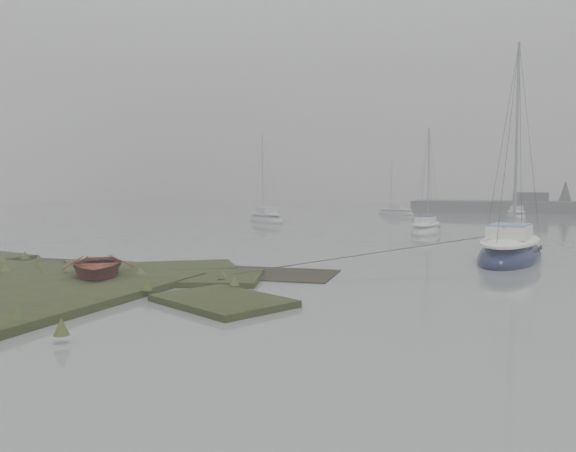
{
  "coord_description": "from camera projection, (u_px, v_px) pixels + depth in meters",
  "views": [
    {
      "loc": [
        7.56,
        -13.65,
        3.13
      ],
      "look_at": [
        0.55,
        4.14,
        1.8
      ],
      "focal_mm": 35.0,
      "sensor_mm": 36.0,
      "label": 1
    }
  ],
  "objects": [
    {
      "name": "sailboat_white",
      "position": [
        426.0,
        230.0,
        38.1
      ],
      "size": [
        1.92,
        5.55,
        7.78
      ],
      "rotation": [
        0.0,
        0.0,
        -0.02
      ],
      "color": "silver",
      "rests_on": "ground"
    },
    {
      "name": "sailboat_far_c",
      "position": [
        396.0,
        213.0,
        63.68
      ],
      "size": [
        5.2,
        3.96,
        7.12
      ],
      "rotation": [
        0.0,
        0.0,
        1.05
      ],
      "color": "#A3AAAE",
      "rests_on": "ground"
    },
    {
      "name": "sailboat_far_b",
      "position": [
        516.0,
        215.0,
        57.31
      ],
      "size": [
        2.1,
        5.62,
        7.82
      ],
      "rotation": [
        0.0,
        0.0,
        0.05
      ],
      "color": "silver",
      "rests_on": "ground"
    },
    {
      "name": "sailboat_far_a",
      "position": [
        266.0,
        219.0,
        50.52
      ],
      "size": [
        5.82,
        5.73,
        8.68
      ],
      "rotation": [
        0.0,
        0.0,
        0.8
      ],
      "color": "#B0B5B9",
      "rests_on": "ground"
    },
    {
      "name": "dinghy",
      "position": [
        97.0,
        266.0,
        18.35
      ],
      "size": [
        3.9,
        4.09,
        0.69
      ],
      "primitive_type": "imported",
      "rotation": [
        0.0,
        0.0,
        0.64
      ],
      "color": "maroon",
      "rests_on": "marsh_bank"
    },
    {
      "name": "sailboat_main",
      "position": [
        510.0,
        253.0,
        23.95
      ],
      "size": [
        3.39,
        7.44,
        10.12
      ],
      "rotation": [
        0.0,
        0.0,
        -0.15
      ],
      "color": "#0E1334",
      "rests_on": "ground"
    },
    {
      "name": "ground",
      "position": [
        403.0,
        227.0,
        43.5
      ],
      "size": [
        160.0,
        160.0,
        0.0
      ],
      "primitive_type": "plane",
      "color": "slate",
      "rests_on": "ground"
    }
  ]
}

